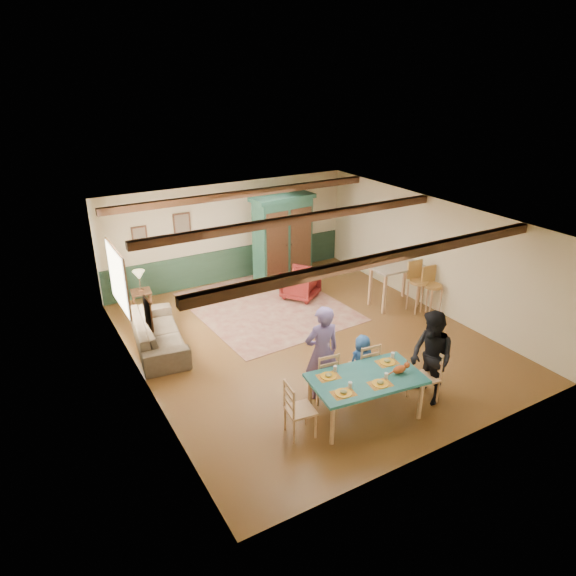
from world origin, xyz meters
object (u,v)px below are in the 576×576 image
dining_table (365,397)px  armoire (283,240)px  bar_stool_left (418,287)px  person_man (322,353)px  bar_stool_right (432,291)px  dining_chair_end_right (424,377)px  person_child (362,361)px  person_woman (431,358)px  table_lamp (140,281)px  counter_table (395,285)px  dining_chair_far_left (323,374)px  armchair (300,284)px  dining_chair_far_right (364,365)px  sofa (158,333)px  cat (399,369)px  dining_chair_end_left (300,409)px  end_table (142,302)px

dining_table → armoire: size_ratio=0.77×
bar_stool_left → dining_table: bearing=-140.5°
person_man → bar_stool_right: 4.39m
dining_chair_end_right → person_child: size_ratio=0.95×
person_woman → table_lamp: 6.94m
person_man → bar_stool_right: size_ratio=1.52×
dining_table → dining_chair_end_right: bearing=-7.2°
armoire → counter_table: bearing=-62.9°
dining_chair_far_left → counter_table: 4.42m
dining_chair_far_left → armchair: dining_chair_far_left is taller
person_man → dining_chair_far_right: bearing=174.3°
armchair → dining_chair_far_left: bearing=30.7°
armchair → sofa: 3.98m
person_child → cat: size_ratio=2.79×
bar_stool_left → sofa: bearing=170.4°
dining_chair_end_left → end_table: 5.80m
dining_chair_end_right → person_woman: 0.38m
person_woman → counter_table: bearing=155.0°
dining_table → dining_chair_far_right: size_ratio=1.89×
armchair → end_table: armchair is taller
end_table → bar_stool_right: bar_stool_right is taller
armoire → end_table: 4.00m
table_lamp → bar_stool_left: bar_stool_left is taller
armoire → counter_table: 3.23m
armoire → table_lamp: 3.91m
cat → armchair: bearing=85.1°
sofa → counter_table: bearing=-90.4°
person_child → bar_stool_left: 3.64m
dining_chair_end_right → table_lamp: table_lamp is taller
person_man → sofa: person_man is taller
dining_chair_far_left → dining_chair_end_left: size_ratio=1.00×
person_woman → armchair: (0.32, 4.89, -0.47)m
dining_chair_far_left → bar_stool_right: bearing=-152.0°
dining_chair_far_right → armoire: size_ratio=0.41×
armoire → bar_stool_left: 3.80m
dining_chair_end_right → armchair: 4.90m
person_woman → armchair: size_ratio=2.03×
dining_chair_end_right → sofa: dining_chair_end_right is taller
bar_stool_right → sofa: bearing=169.3°
bar_stool_left → dining_chair_end_left: bearing=-149.1°
bar_stool_right → cat: bearing=-137.6°
person_man → bar_stool_left: (3.94, 1.77, -0.27)m
dining_chair_far_right → dining_table: bearing=60.9°
dining_chair_end_right → counter_table: counter_table is taller
dining_chair_far_left → cat: (0.87, -0.96, 0.38)m
dining_chair_end_left → person_child: size_ratio=0.95×
armoire → dining_chair_end_left: bearing=-121.5°
armchair → sofa: armchair is taller
dining_chair_far_right → dining_chair_end_right: 1.07m
armoire → sofa: armoire is taller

